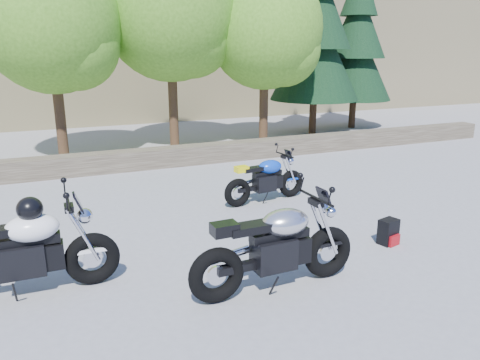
% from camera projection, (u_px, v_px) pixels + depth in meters
% --- Properties ---
extents(ground, '(90.00, 90.00, 0.00)m').
position_uv_depth(ground, '(253.00, 240.00, 7.71)').
color(ground, gray).
rests_on(ground, ground).
extents(stone_wall, '(22.00, 0.55, 0.50)m').
position_uv_depth(stone_wall, '(167.00, 157.00, 12.50)').
color(stone_wall, '#443C2D').
rests_on(stone_wall, ground).
extents(tree_decid_left, '(3.67, 3.67, 5.62)m').
position_uv_depth(tree_decid_left, '(55.00, 25.00, 12.12)').
color(tree_decid_left, '#382314').
rests_on(tree_decid_left, ground).
extents(tree_decid_mid, '(4.08, 4.08, 6.24)m').
position_uv_depth(tree_decid_mid, '(174.00, 13.00, 13.62)').
color(tree_decid_mid, '#382314').
rests_on(tree_decid_mid, ground).
extents(tree_decid_right, '(3.54, 3.54, 5.41)m').
position_uv_depth(tree_decid_right, '(269.00, 33.00, 14.30)').
color(tree_decid_right, '#382314').
rests_on(tree_decid_right, ground).
extents(conifer_near, '(3.17, 3.17, 7.06)m').
position_uv_depth(conifer_near, '(316.00, 30.00, 16.32)').
color(conifer_near, '#382314').
rests_on(conifer_near, ground).
extents(conifer_far, '(2.82, 2.82, 6.27)m').
position_uv_depth(conifer_far, '(357.00, 42.00, 17.79)').
color(conifer_far, '#382314').
rests_on(conifer_far, ground).
extents(silver_bike, '(2.37, 0.75, 1.19)m').
position_uv_depth(silver_bike, '(276.00, 248.00, 6.01)').
color(silver_bike, black).
rests_on(silver_bike, ground).
extents(white_bike, '(2.35, 0.74, 1.30)m').
position_uv_depth(white_bike, '(22.00, 249.00, 5.82)').
color(white_bike, black).
rests_on(white_bike, ground).
extents(blue_bike, '(1.89, 0.60, 0.95)m').
position_uv_depth(blue_bike, '(266.00, 180.00, 9.54)').
color(blue_bike, black).
rests_on(blue_bike, ground).
extents(backpack, '(0.35, 0.32, 0.41)m').
position_uv_depth(backpack, '(389.00, 232.00, 7.52)').
color(backpack, black).
rests_on(backpack, ground).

